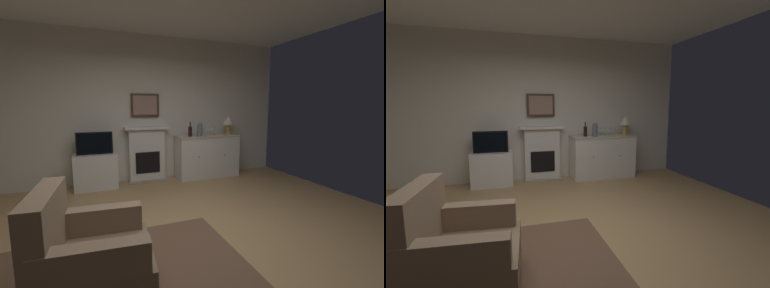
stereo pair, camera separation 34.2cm
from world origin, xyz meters
TOP-DOWN VIEW (x-y plane):
  - ground_plane at (0.00, 0.00)m, footprint 6.21×5.52m
  - wall_rear at (0.00, 2.73)m, footprint 6.21×0.06m
  - area_rug at (-0.78, -0.41)m, footprint 2.31×1.88m
  - fireplace_unit at (0.08, 2.60)m, footprint 0.87×0.30m
  - framed_picture at (0.08, 2.65)m, footprint 0.55×0.04m
  - sideboard_cabinet at (1.34, 2.42)m, footprint 1.35×0.49m
  - table_lamp at (1.85, 2.42)m, footprint 0.26×0.26m
  - wine_bottle at (0.95, 2.41)m, footprint 0.08×0.08m
  - wine_glass_left at (1.28, 2.41)m, footprint 0.07×0.07m
  - wine_glass_center at (1.39, 2.42)m, footprint 0.07×0.07m
  - wine_glass_right at (1.50, 2.41)m, footprint 0.07×0.07m
  - vase_decorative at (1.15, 2.37)m, footprint 0.11×0.11m
  - tv_cabinet at (-0.89, 2.44)m, footprint 0.75×0.42m
  - tv_set at (-0.89, 2.42)m, footprint 0.62×0.07m
  - armchair at (-1.03, -0.52)m, footprint 0.88×0.84m

SIDE VIEW (x-z plane):
  - ground_plane at x=0.00m, z-range -0.10..0.00m
  - area_rug at x=-0.78m, z-range 0.00..0.02m
  - tv_cabinet at x=-0.89m, z-range 0.00..0.64m
  - armchair at x=-1.03m, z-range -0.08..0.84m
  - sideboard_cabinet at x=1.34m, z-range 0.00..0.89m
  - fireplace_unit at x=0.08m, z-range 0.00..1.10m
  - tv_set at x=-0.89m, z-range 0.64..1.04m
  - wine_bottle at x=0.95m, z-range 0.85..1.14m
  - wine_glass_left at x=1.28m, z-range 0.93..1.09m
  - wine_glass_center at x=1.39m, z-range 0.93..1.09m
  - wine_glass_right at x=1.50m, z-range 0.93..1.09m
  - vase_decorative at x=1.15m, z-range 0.89..1.17m
  - table_lamp at x=1.85m, z-range 0.97..1.37m
  - wall_rear at x=0.00m, z-range 0.00..2.87m
  - framed_picture at x=0.08m, z-range 1.29..1.74m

